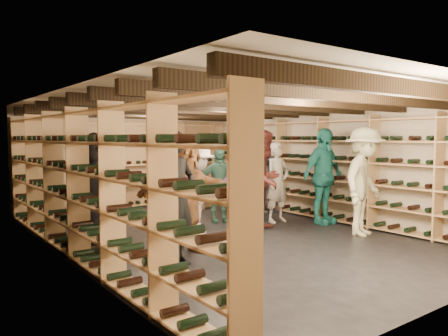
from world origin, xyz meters
TOP-DOWN VIEW (x-y plane):
  - ground at (0.00, 0.00)m, footprint 8.00×8.00m
  - walls at (0.00, 0.00)m, footprint 5.52×8.02m
  - ceiling at (0.00, 0.00)m, footprint 5.50×8.00m
  - ceiling_joists at (0.00, 0.00)m, footprint 5.40×7.12m
  - wine_rack_left at (-2.57, 0.00)m, footprint 0.32×7.50m
  - wine_rack_right at (2.57, 0.00)m, footprint 0.32×7.50m
  - wine_rack_back at (0.00, 3.83)m, footprint 4.70×0.30m
  - crate_stack_left at (-0.13, 1.32)m, footprint 0.58×0.47m
  - crate_stack_right at (0.95, 2.60)m, footprint 0.51×0.34m
  - crate_loose at (1.50, 2.83)m, footprint 0.54×0.39m
  - person_0 at (-2.18, 0.39)m, footprint 0.94×0.67m
  - person_1 at (-1.63, -1.13)m, footprint 0.76×0.61m
  - person_2 at (-1.02, -0.13)m, footprint 0.82×0.68m
  - person_3 at (1.97, -1.49)m, footprint 1.40×1.06m
  - person_4 at (2.18, -0.37)m, footprint 1.15×0.53m
  - person_5 at (-1.26, -0.73)m, footprint 1.67×0.57m
  - person_6 at (-0.55, 0.80)m, footprint 0.91×0.76m
  - person_7 at (1.57, 0.29)m, footprint 0.62×0.43m
  - person_8 at (0.84, -0.11)m, footprint 1.06×0.92m
  - person_9 at (-0.38, 0.27)m, footprint 1.17×0.90m
  - person_10 at (0.59, 1.00)m, footprint 0.97×0.65m
  - person_11 at (1.14, 1.07)m, footprint 1.47×0.76m
  - person_12 at (2.18, 1.30)m, footprint 0.78×0.53m

SIDE VIEW (x-z plane):
  - ground at x=0.00m, z-range 0.00..0.00m
  - crate_loose at x=1.50m, z-range 0.00..0.17m
  - crate_stack_right at x=0.95m, z-range 0.00..0.68m
  - crate_stack_left at x=-0.13m, z-range 0.00..0.85m
  - person_11 at x=1.14m, z-range 0.00..1.52m
  - person_10 at x=0.59m, z-range 0.00..1.53m
  - person_2 at x=-1.02m, z-range 0.00..1.53m
  - person_12 at x=2.18m, z-range 0.00..1.54m
  - person_9 at x=-0.38m, z-range 0.00..1.60m
  - person_6 at x=-0.55m, z-range 0.00..1.60m
  - person_7 at x=1.57m, z-range 0.00..1.63m
  - person_5 at x=-1.26m, z-range 0.00..1.79m
  - person_0 at x=-2.18m, z-range 0.00..1.81m
  - person_1 at x=-1.63m, z-range 0.00..1.82m
  - person_8 at x=0.84m, z-range 0.00..1.86m
  - person_4 at x=2.18m, z-range 0.00..1.91m
  - person_3 at x=1.97m, z-range 0.00..1.92m
  - wine_rack_back at x=0.00m, z-range 0.00..2.15m
  - wine_rack_left at x=-2.57m, z-range 0.00..2.15m
  - wine_rack_right at x=2.57m, z-range 0.00..2.15m
  - walls at x=0.00m, z-range 0.00..2.40m
  - ceiling_joists at x=0.00m, z-range 2.17..2.35m
  - ceiling at x=0.00m, z-range 2.40..2.40m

